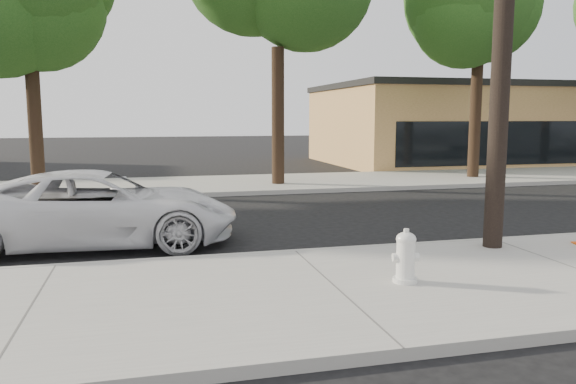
% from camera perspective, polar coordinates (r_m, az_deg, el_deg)
% --- Properties ---
extents(ground, '(120.00, 120.00, 0.00)m').
position_cam_1_polar(ground, '(12.10, -1.85, -4.35)').
color(ground, black).
rests_on(ground, ground).
extents(near_sidewalk, '(90.00, 4.40, 0.15)m').
position_cam_1_polar(near_sidewalk, '(8.07, 4.77, -10.02)').
color(near_sidewalk, gray).
rests_on(near_sidewalk, ground).
extents(far_sidewalk, '(90.00, 5.00, 0.15)m').
position_cam_1_polar(far_sidewalk, '(20.37, -6.95, 0.74)').
color(far_sidewalk, gray).
rests_on(far_sidewalk, ground).
extents(curb_near, '(90.00, 0.12, 0.16)m').
position_cam_1_polar(curb_near, '(10.10, 0.71, -6.36)').
color(curb_near, '#9E9B93').
rests_on(curb_near, ground).
extents(building_main, '(18.00, 10.00, 4.00)m').
position_cam_1_polar(building_main, '(33.21, 19.88, 6.35)').
color(building_main, '#B08149').
rests_on(building_main, ground).
extents(tree_b, '(4.34, 4.20, 8.45)m').
position_cam_1_polar(tree_b, '(20.23, -24.46, 17.36)').
color(tree_b, black).
rests_on(tree_b, far_sidewalk).
extents(tree_d, '(4.50, 4.35, 8.75)m').
position_cam_1_polar(tree_d, '(23.60, 19.52, 16.64)').
color(tree_d, black).
rests_on(tree_d, far_sidewalk).
extents(police_cruiser, '(5.49, 2.77, 1.49)m').
position_cam_1_polar(police_cruiser, '(11.56, -18.66, -1.58)').
color(police_cruiser, silver).
rests_on(police_cruiser, ground).
extents(fire_hydrant, '(0.39, 0.36, 0.74)m').
position_cam_1_polar(fire_hydrant, '(8.29, 11.86, -6.59)').
color(fire_hydrant, silver).
rests_on(fire_hydrant, near_sidewalk).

